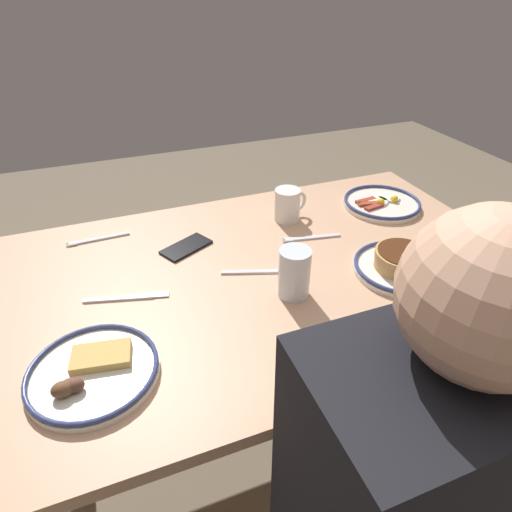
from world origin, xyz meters
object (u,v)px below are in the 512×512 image
Objects in this scene: plate_far_companion at (401,264)px; tea_spoon at (267,271)px; coffee_mug at (288,204)px; fork_near at (311,238)px; drinking_glass at (294,275)px; butter_knife at (126,298)px; plate_near_main at (382,203)px; cell_phone at (186,247)px; fork_far at (98,239)px; plate_center_pancakes at (93,371)px.

plate_far_companion reaches higher than tea_spoon.
fork_near is at bearing 97.10° from coffee_mug.
butter_knife is (0.39, -0.13, -0.05)m from drinking_glass.
drinking_glass reaches higher than butter_knife.
drinking_glass is at bearing 53.47° from fork_near.
fork_near is at bearing -149.73° from tea_spoon.
tea_spoon is (0.03, -0.11, -0.05)m from drinking_glass.
plate_near_main is 0.68m from cell_phone.
coffee_mug is 0.80× the size of cell_phone.
drinking_glass reaches higher than coffee_mug.
coffee_mug is at bearing -66.77° from plate_far_companion.
plate_far_companion is at bearing 121.09° from fork_near.
fork_far is at bearing -31.78° from plate_far_companion.
plate_center_pancakes is 0.24m from butter_knife.
cell_phone reaches higher than fork_far.
plate_far_companion is at bearing 177.07° from drinking_glass.
tea_spoon is at bearing 22.78° from plate_near_main.
tea_spoon reaches higher than fork_far.
drinking_glass is 0.13m from tea_spoon.
plate_near_main is 0.93m from fork_far.
fork_near is at bearing -153.94° from plate_center_pancakes.
plate_near_main is at bearing -117.52° from plate_far_companion.
drinking_glass reaches higher than plate_center_pancakes.
fork_far is at bearing -20.37° from fork_near.
fork_near is at bearing -170.52° from butter_knife.
fork_near is (0.32, 0.10, -0.01)m from plate_near_main.
fork_near is (-0.36, 0.08, -0.00)m from cell_phone.
cell_phone is 0.26m from butter_knife.
butter_knife is at bearing 22.98° from coffee_mug.
cell_phone is (0.51, -0.32, -0.02)m from plate_far_companion.
plate_center_pancakes is 0.77m from coffee_mug.
butter_knife is at bearing -2.89° from tea_spoon.
coffee_mug reaches higher than plate_far_companion.
tea_spoon is at bearing 105.01° from cell_phone.
cell_phone is at bearing 149.09° from fork_far.
butter_knife is (0.54, 0.23, -0.05)m from coffee_mug.
fork_near and butter_knife have the same top height.
plate_far_companion is at bearing 159.24° from tea_spoon.
butter_knife is (0.87, 0.20, -0.01)m from plate_near_main.
plate_far_companion is 1.93× the size of drinking_glass.
tea_spoon is at bearing -76.75° from drinking_glass.
plate_center_pancakes reaches higher than plate_near_main.
butter_knife is (-0.04, 0.31, -0.00)m from fork_far.
plate_far_companion is 1.38× the size of fork_near.
butter_knife is at bearing 9.48° from fork_near.
plate_center_pancakes is at bearing 24.21° from tea_spoon.
drinking_glass is 0.63× the size of butter_knife.
plate_center_pancakes is 0.54m from fork_far.
plate_center_pancakes is 0.79m from plate_far_companion.
plate_near_main reaches higher than butter_knife.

